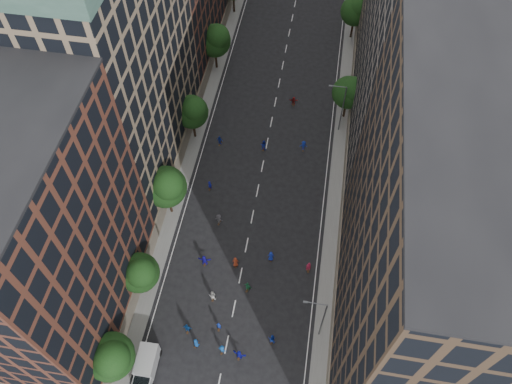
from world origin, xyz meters
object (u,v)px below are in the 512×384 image
skater_0 (196,343)px  skater_1 (219,326)px  cargo_van (146,366)px  skater_2 (272,339)px  streetlamp_near (321,318)px  streetlamp_far (341,106)px

skater_0 → skater_1: skater_0 is taller
cargo_van → skater_0: cargo_van is taller
cargo_van → skater_2: 14.62m
streetlamp_near → cargo_van: streetlamp_near is taller
streetlamp_far → cargo_van: size_ratio=1.88×
streetlamp_far → skater_2: size_ratio=5.18×
streetlamp_near → skater_1: 12.50m
streetlamp_near → streetlamp_far: 33.00m
cargo_van → skater_0: bearing=35.1°
streetlamp_near → streetlamp_far: size_ratio=1.00×
streetlamp_far → skater_0: streetlamp_far is taller
cargo_van → skater_1: (7.06, 6.05, -0.56)m
cargo_van → skater_2: cargo_van is taller
skater_0 → skater_2: 8.88m
streetlamp_near → skater_0: size_ratio=5.41×
streetlamp_near → skater_0: streetlamp_near is taller
streetlamp_near → skater_2: bearing=-161.2°
streetlamp_near → skater_2: 6.94m
streetlamp_far → skater_1: bearing=-108.8°
streetlamp_far → cargo_van: 44.57m
streetlamp_near → skater_1: streetlamp_near is taller
skater_0 → skater_2: skater_2 is taller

